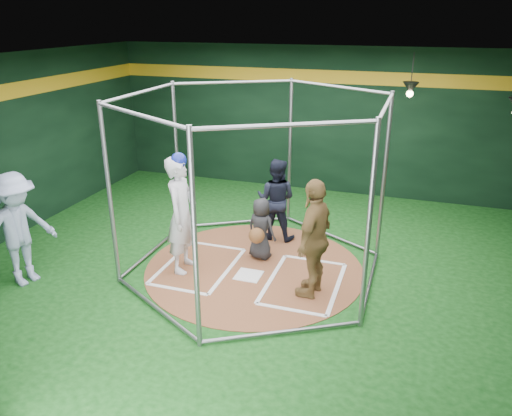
% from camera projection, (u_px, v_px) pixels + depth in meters
% --- Properties ---
extents(room_shell, '(10.10, 9.10, 3.53)m').
position_uv_depth(room_shell, '(254.00, 173.00, 8.12)').
color(room_shell, '#0D3B0F').
rests_on(room_shell, ground).
extents(clay_disc, '(3.80, 3.80, 0.01)m').
position_uv_depth(clay_disc, '(254.00, 268.00, 8.75)').
color(clay_disc, brown).
rests_on(clay_disc, ground).
extents(home_plate, '(0.43, 0.43, 0.01)m').
position_uv_depth(home_plate, '(249.00, 275.00, 8.48)').
color(home_plate, white).
rests_on(home_plate, clay_disc).
extents(batter_box_left, '(1.17, 1.77, 0.01)m').
position_uv_depth(batter_box_left, '(199.00, 266.00, 8.81)').
color(batter_box_left, white).
rests_on(batter_box_left, clay_disc).
extents(batter_box_right, '(1.17, 1.77, 0.01)m').
position_uv_depth(batter_box_right, '(304.00, 283.00, 8.25)').
color(batter_box_right, white).
rests_on(batter_box_right, clay_disc).
extents(batting_cage, '(4.05, 4.67, 3.00)m').
position_uv_depth(batting_cage, '(254.00, 188.00, 8.21)').
color(batting_cage, gray).
rests_on(batting_cage, ground).
extents(pendant_lamp_near, '(0.34, 0.34, 0.90)m').
position_uv_depth(pendant_lamp_near, '(410.00, 88.00, 10.29)').
color(pendant_lamp_near, black).
rests_on(pendant_lamp_near, room_shell).
extents(batter_figure, '(0.53, 0.76, 2.09)m').
position_uv_depth(batter_figure, '(182.00, 214.00, 8.36)').
color(batter_figure, silver).
rests_on(batter_figure, clay_disc).
extents(visitor_leopard, '(0.64, 1.18, 1.91)m').
position_uv_depth(visitor_leopard, '(314.00, 238.00, 7.63)').
color(visitor_leopard, '#AA8348').
rests_on(visitor_leopard, clay_disc).
extents(catcher_figure, '(0.63, 0.64, 1.14)m').
position_uv_depth(catcher_figure, '(261.00, 229.00, 8.91)').
color(catcher_figure, black).
rests_on(catcher_figure, clay_disc).
extents(umpire, '(0.79, 0.62, 1.61)m').
position_uv_depth(umpire, '(276.00, 199.00, 9.65)').
color(umpire, black).
rests_on(umpire, clay_disc).
extents(bystander_blue, '(1.03, 1.37, 1.89)m').
position_uv_depth(bystander_blue, '(18.00, 229.00, 7.98)').
color(bystander_blue, '#94A3C4').
rests_on(bystander_blue, ground).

